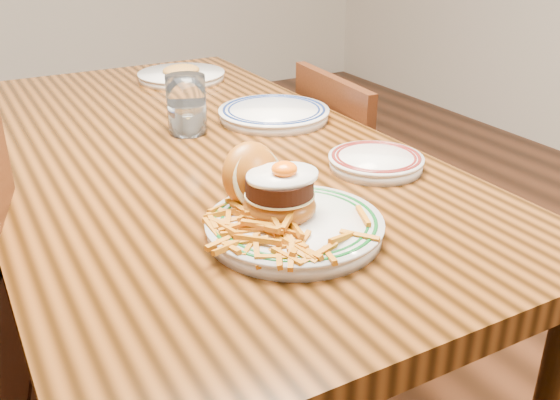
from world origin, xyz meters
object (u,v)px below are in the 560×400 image
main_plate (287,211)px  table (189,182)px  side_plate (376,161)px  chair_right (361,202)px

main_plate → table: bearing=74.8°
table → side_plate: side_plate is taller
side_plate → main_plate: bearing=-175.5°
table → chair_right: (0.56, 0.10, -0.22)m
table → side_plate: (0.28, -0.31, 0.10)m
chair_right → side_plate: bearing=59.8°
main_plate → side_plate: main_plate is taller
table → main_plate: size_ratio=5.36×
side_plate → chair_right: bearing=32.6°
chair_right → side_plate: size_ratio=4.37×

